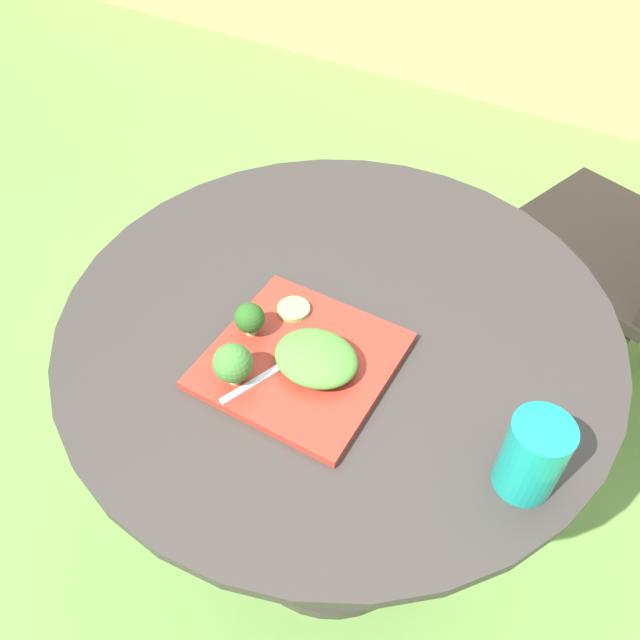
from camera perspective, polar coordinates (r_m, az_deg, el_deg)
name	(u,v)px	position (r m, az deg, el deg)	size (l,w,h in m)	color
ground_plane	(332,523)	(1.59, 1.08, -17.82)	(12.00, 12.00, 0.00)	#669342
patio_table	(335,415)	(1.19, 1.39, -8.55)	(0.87, 0.87, 0.73)	#38332D
salad_plate	(300,360)	(0.91, -1.80, -3.60)	(0.25, 0.25, 0.01)	#AD3323
drinking_glass	(531,459)	(0.81, 18.50, -11.78)	(0.07, 0.07, 0.12)	#149989
fork	(277,369)	(0.89, -3.87, -4.41)	(0.07, 0.15, 0.00)	silver
lettuce_mound	(316,358)	(0.88, -0.34, -3.44)	(0.12, 0.10, 0.04)	#519338
broccoli_floret_0	(249,318)	(0.92, -6.37, 0.16)	(0.04, 0.04, 0.05)	#99B770
broccoli_floret_1	(233,363)	(0.86, -7.86, -3.90)	(0.05, 0.05, 0.06)	#99B770
cucumber_slice_0	(294,309)	(0.97, -2.39, 0.99)	(0.05, 0.05, 0.01)	#8EB766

